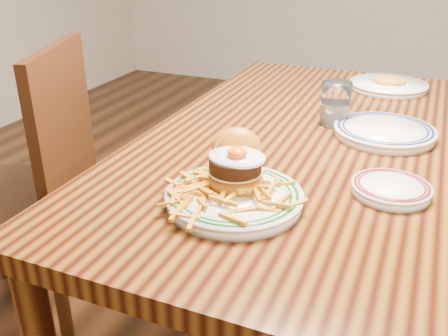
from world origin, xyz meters
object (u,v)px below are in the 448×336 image
at_px(side_plate, 391,188).
at_px(chair_left, 33,185).
at_px(table, 299,161).
at_px(main_plate, 235,185).

bearing_deg(side_plate, chair_left, 176.49).
relative_size(table, main_plate, 5.07).
height_order(table, chair_left, chair_left).
xyz_separation_m(chair_left, side_plate, (1.12, -0.05, 0.24)).
distance_m(main_plate, side_plate, 0.35).
distance_m(chair_left, side_plate, 1.14).
bearing_deg(main_plate, side_plate, 8.73).
bearing_deg(main_plate, chair_left, 145.95).
height_order(main_plate, side_plate, main_plate).
relative_size(chair_left, side_plate, 5.61).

